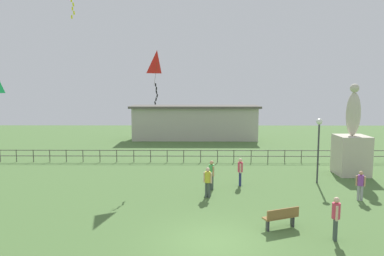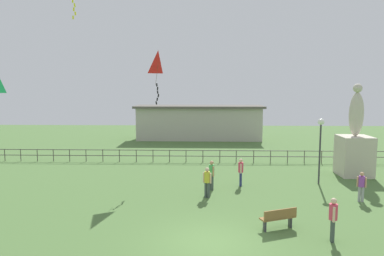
{
  "view_description": "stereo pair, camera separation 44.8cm",
  "coord_description": "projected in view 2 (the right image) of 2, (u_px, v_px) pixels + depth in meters",
  "views": [
    {
      "loc": [
        -0.72,
        -12.54,
        5.67
      ],
      "look_at": [
        -0.85,
        6.61,
        3.46
      ],
      "focal_mm": 33.49,
      "sensor_mm": 36.0,
      "label": 1
    },
    {
      "loc": [
        -0.27,
        -12.54,
        5.67
      ],
      "look_at": [
        -0.85,
        6.61,
        3.46
      ],
      "focal_mm": 33.49,
      "sensor_mm": 36.0,
      "label": 2
    }
  ],
  "objects": [
    {
      "name": "person_0",
      "position": [
        207.0,
        180.0,
        18.3
      ],
      "size": [
        0.44,
        0.29,
        1.57
      ],
      "color": "#3F4C47",
      "rests_on": "ground_plane"
    },
    {
      "name": "pavilion_building",
      "position": [
        199.0,
        122.0,
        38.71
      ],
      "size": [
        13.76,
        3.98,
        3.66
      ],
      "color": "#B7B2A3",
      "rests_on": "ground_plane"
    },
    {
      "name": "lamppost",
      "position": [
        320.0,
        136.0,
        20.72
      ],
      "size": [
        0.36,
        0.36,
        3.85
      ],
      "color": "#38383D",
      "rests_on": "ground_plane"
    },
    {
      "name": "ground_plane",
      "position": [
        210.0,
        243.0,
        13.09
      ],
      "size": [
        80.0,
        80.0,
        0.0
      ],
      "primitive_type": "plane",
      "color": "#4C7038"
    },
    {
      "name": "park_bench",
      "position": [
        279.0,
        218.0,
        14.29
      ],
      "size": [
        1.54,
        0.95,
        0.85
      ],
      "color": "olive",
      "rests_on": "ground_plane"
    },
    {
      "name": "person_1",
      "position": [
        212.0,
        173.0,
        19.67
      ],
      "size": [
        0.3,
        0.46,
        1.64
      ],
      "color": "#3F4C47",
      "rests_on": "ground_plane"
    },
    {
      "name": "person_4",
      "position": [
        333.0,
        217.0,
        13.08
      ],
      "size": [
        0.3,
        0.49,
        1.64
      ],
      "color": "#3F4C47",
      "rests_on": "ground_plane"
    },
    {
      "name": "waterfront_railing",
      "position": [
        202.0,
        154.0,
        26.93
      ],
      "size": [
        36.02,
        0.06,
        0.95
      ],
      "color": "#4C4742",
      "rests_on": "ground_plane"
    },
    {
      "name": "kite_2",
      "position": [
        158.0,
        65.0,
        21.57
      ],
      "size": [
        0.89,
        0.9,
        3.23
      ],
      "color": "red"
    },
    {
      "name": "person_2",
      "position": [
        241.0,
        170.0,
        20.47
      ],
      "size": [
        0.29,
        0.48,
        1.59
      ],
      "color": "navy",
      "rests_on": "ground_plane"
    },
    {
      "name": "statue_monument",
      "position": [
        355.0,
        148.0,
        22.84
      ],
      "size": [
        1.93,
        1.93,
        5.87
      ],
      "color": "beige",
      "rests_on": "ground_plane"
    },
    {
      "name": "person_3",
      "position": [
        362.0,
        185.0,
        17.65
      ],
      "size": [
        0.42,
        0.28,
        1.5
      ],
      "color": "#99999E",
      "rests_on": "ground_plane"
    }
  ]
}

